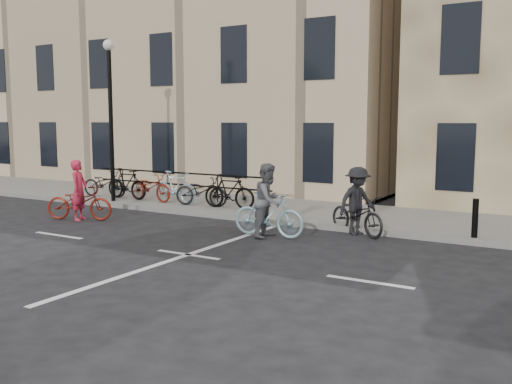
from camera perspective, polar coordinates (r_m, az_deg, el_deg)
The scene contains 9 objects.
ground at distance 12.21m, azimuth -6.81°, elevation -6.27°, with size 120.00×120.00×0.00m, color black.
sidewalk at distance 19.27m, azimuth -5.40°, elevation -1.07°, with size 46.00×4.00×0.15m, color slate.
building_west at distance 27.77m, azimuth -5.35°, elevation 11.94°, with size 20.00×10.00×10.00m, color #D1B38D.
lamp_post at distance 19.50m, azimuth -14.37°, elevation 8.90°, with size 0.36×0.36×5.28m.
bollard_east at distance 14.01m, azimuth 21.06°, elevation -2.45°, with size 0.14×0.14×0.90m, color black.
parked_bikes at distance 19.01m, azimuth -9.36°, elevation 0.49°, with size 7.25×1.23×1.05m.
cyclist_pink at distance 16.99m, azimuth -17.26°, elevation -0.70°, with size 2.04×1.35×1.72m.
cyclist_grey at distance 13.83m, azimuth 1.25°, elevation -1.55°, with size 1.89×0.91×1.80m.
cyclist_dark at distance 14.36m, azimuth 10.08°, elevation -1.59°, with size 1.98×1.51×1.69m.
Camera 1 is at (7.26, -9.40, 2.83)m, focal length 40.00 mm.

